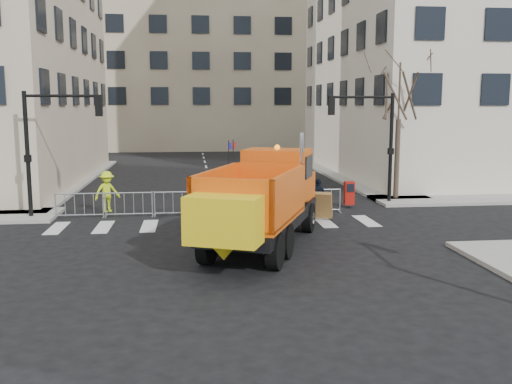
{
  "coord_description": "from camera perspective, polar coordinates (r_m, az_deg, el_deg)",
  "views": [
    {
      "loc": [
        -1.18,
        -17.3,
        4.78
      ],
      "look_at": [
        1.08,
        2.5,
        1.77
      ],
      "focal_mm": 40.0,
      "sensor_mm": 36.0,
      "label": 1
    }
  ],
  "objects": [
    {
      "name": "newspaper_box",
      "position": [
        27.34,
        9.3,
        -0.1
      ],
      "size": [
        0.46,
        0.41,
        1.1
      ],
      "primitive_type": "cube",
      "rotation": [
        0.0,
        0.0,
        -0.03
      ],
      "color": "#9F130C",
      "rests_on": "sidewalk_back"
    },
    {
      "name": "ground",
      "position": [
        17.98,
        -2.54,
        -6.83
      ],
      "size": [
        120.0,
        120.0,
        0.0
      ],
      "primitive_type": "plane",
      "color": "black",
      "rests_on": "ground"
    },
    {
      "name": "cop_b",
      "position": [
        24.39,
        2.87,
        -0.81
      ],
      "size": [
        0.9,
        0.77,
        1.6
      ],
      "primitive_type": "imported",
      "rotation": [
        0.0,
        0.0,
        2.91
      ],
      "color": "black",
      "rests_on": "ground"
    },
    {
      "name": "sidewalk_back",
      "position": [
        26.25,
        -3.85,
        -1.75
      ],
      "size": [
        64.0,
        5.0,
        0.15
      ],
      "primitive_type": "cube",
      "color": "gray",
      "rests_on": "ground"
    },
    {
      "name": "street_tree",
      "position": [
        29.69,
        14.03,
        6.36
      ],
      "size": [
        3.0,
        3.0,
        7.5
      ],
      "primitive_type": null,
      "color": "#382B21",
      "rests_on": "ground"
    },
    {
      "name": "cop_a",
      "position": [
        24.27,
        1.46,
        -0.4
      ],
      "size": [
        0.85,
        0.83,
        1.97
      ],
      "primitive_type": "imported",
      "rotation": [
        0.0,
        0.0,
        3.88
      ],
      "color": "black",
      "rests_on": "ground"
    },
    {
      "name": "plow_truck",
      "position": [
        19.13,
        0.58,
        -0.62
      ],
      "size": [
        6.22,
        10.22,
        3.87
      ],
      "rotation": [
        0.0,
        0.0,
        1.18
      ],
      "color": "black",
      "rests_on": "ground"
    },
    {
      "name": "crowd_barriers",
      "position": [
        25.26,
        -5.46,
        -1.08
      ],
      "size": [
        12.6,
        0.6,
        1.1
      ],
      "primitive_type": null,
      "color": "#9EA0A5",
      "rests_on": "ground"
    },
    {
      "name": "traffic_light_right",
      "position": [
        28.57,
        13.33,
        4.19
      ],
      "size": [
        0.18,
        0.18,
        5.4
      ],
      "primitive_type": "cylinder",
      "color": "black",
      "rests_on": "ground"
    },
    {
      "name": "worker",
      "position": [
        25.9,
        -14.67,
        0.04
      ],
      "size": [
        1.34,
        1.19,
        1.8
      ],
      "primitive_type": "imported",
      "rotation": [
        0.0,
        0.0,
        0.57
      ],
      "color": "#D2EF1C",
      "rests_on": "sidewalk_back"
    },
    {
      "name": "building_far",
      "position": [
        69.68,
        -5.71,
        14.51
      ],
      "size": [
        30.0,
        18.0,
        24.0
      ],
      "primitive_type": "cube",
      "color": "tan",
      "rests_on": "ground"
    },
    {
      "name": "traffic_light_left",
      "position": [
        25.8,
        -21.87,
        3.35
      ],
      "size": [
        0.18,
        0.18,
        5.4
      ],
      "primitive_type": "cylinder",
      "color": "black",
      "rests_on": "ground"
    },
    {
      "name": "cop_c",
      "position": [
        25.24,
        6.27,
        -0.5
      ],
      "size": [
        0.97,
        0.93,
        1.62
      ],
      "primitive_type": "imported",
      "rotation": [
        0.0,
        0.0,
        3.87
      ],
      "color": "black",
      "rests_on": "ground"
    }
  ]
}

